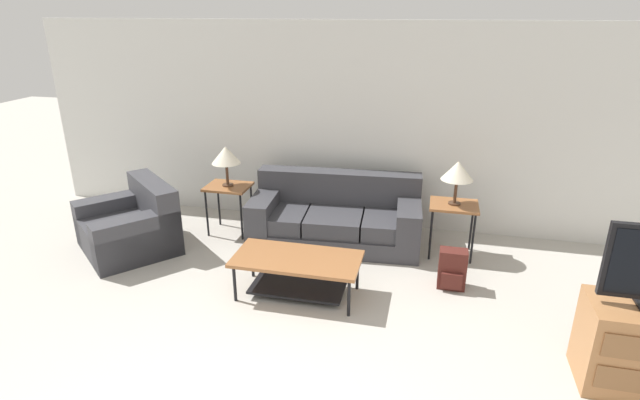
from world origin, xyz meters
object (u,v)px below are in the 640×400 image
object	(u,v)px
side_table_right	(454,210)
couch	(336,219)
coffee_table	(297,267)
backpack	(452,270)
side_table_left	(228,191)
armchair	(131,226)
table_lamp_right	(458,171)
table_lamp_left	(226,155)

from	to	relation	value
side_table_right	couch	bearing A→B (deg)	177.91
coffee_table	backpack	bearing A→B (deg)	18.44
side_table_left	backpack	bearing A→B (deg)	-15.50
armchair	table_lamp_right	size ratio (longest dim) A/B	2.86
couch	armchair	world-z (taller)	couch
coffee_table	side_table_left	size ratio (longest dim) A/B	1.98
table_lamp_left	side_table_right	bearing A→B (deg)	0.00
side_table_left	side_table_right	size ratio (longest dim) A/B	1.00
couch	table_lamp_right	size ratio (longest dim) A/B	4.14
armchair	side_table_left	world-z (taller)	armchair
armchair	side_table_left	distance (m)	1.23
coffee_table	table_lamp_right	size ratio (longest dim) A/B	2.49
couch	side_table_left	xyz separation A→B (m)	(-1.38, -0.05, 0.27)
armchair	table_lamp_left	xyz separation A→B (m)	(0.96, 0.71, 0.75)
table_lamp_left	table_lamp_right	bearing A→B (deg)	0.00
couch	side_table_right	xyz separation A→B (m)	(1.39, -0.05, 0.27)
couch	table_lamp_left	distance (m)	1.56
table_lamp_left	coffee_table	bearing A→B (deg)	-45.37
coffee_table	backpack	size ratio (longest dim) A/B	2.97
side_table_left	table_lamp_left	size ratio (longest dim) A/B	1.26
coffee_table	side_table_left	world-z (taller)	side_table_left
coffee_table	backpack	xyz separation A→B (m)	(1.52, 0.51, -0.11)
coffee_table	table_lamp_right	xyz separation A→B (m)	(1.51, 1.27, 0.72)
couch	table_lamp_left	size ratio (longest dim) A/B	4.14
side_table_left	table_lamp_left	world-z (taller)	table_lamp_left
couch	armchair	bearing A→B (deg)	-162.00
side_table_right	table_lamp_left	xyz separation A→B (m)	(-2.77, -0.00, 0.47)
backpack	table_lamp_left	bearing A→B (deg)	164.50
side_table_left	table_lamp_left	bearing A→B (deg)	-63.43
side_table_right	backpack	world-z (taller)	side_table_right
backpack	side_table_right	bearing A→B (deg)	90.66
coffee_table	backpack	distance (m)	1.60
table_lamp_left	table_lamp_right	world-z (taller)	same
armchair	side_table_right	world-z (taller)	armchair
couch	table_lamp_left	world-z (taller)	table_lamp_left
side_table_right	table_lamp_left	bearing A→B (deg)	-180.00
couch	side_table_right	world-z (taller)	couch
side_table_left	backpack	world-z (taller)	side_table_left
coffee_table	table_lamp_right	distance (m)	2.10
couch	table_lamp_left	xyz separation A→B (m)	(-1.38, -0.05, 0.74)
table_lamp_right	backpack	xyz separation A→B (m)	(0.01, -0.77, -0.82)
couch	armchair	size ratio (longest dim) A/B	1.45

